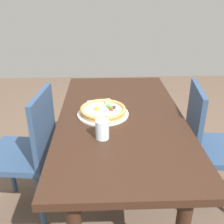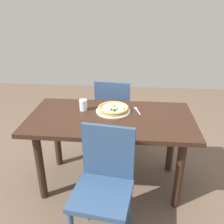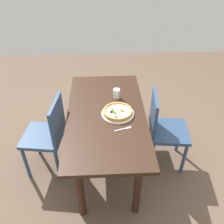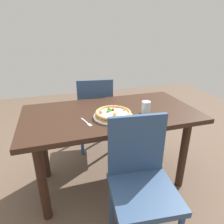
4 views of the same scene
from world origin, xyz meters
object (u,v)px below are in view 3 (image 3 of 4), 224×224
object	(u,v)px
chair_far	(163,128)
drinking_glass	(117,94)
chair_near	(48,134)
dining_table	(106,122)
plate	(118,113)
fork	(124,129)
pizza	(118,111)

from	to	relation	value
chair_far	drinking_glass	world-z (taller)	chair_far
chair_far	chair_near	bearing A→B (deg)	-82.22
dining_table	drinking_glass	xyz separation A→B (m)	(-0.27, 0.12, 0.16)
dining_table	plate	distance (m)	0.16
chair_far	drinking_glass	size ratio (longest dim) A/B	8.68
chair_far	drinking_glass	distance (m)	0.61
plate	fork	bearing A→B (deg)	11.35
chair_near	pizza	size ratio (longest dim) A/B	3.13
chair_near	plate	bearing A→B (deg)	-82.48
fork	drinking_glass	distance (m)	0.51
plate	drinking_glass	distance (m)	0.29
plate	fork	distance (m)	0.23
plate	fork	world-z (taller)	plate
pizza	drinking_glass	world-z (taller)	drinking_glass
plate	pizza	distance (m)	0.03
chair_near	drinking_glass	size ratio (longest dim) A/B	8.68
plate	drinking_glass	bearing A→B (deg)	178.87
chair_far	pizza	xyz separation A→B (m)	(0.03, -0.49, 0.27)
dining_table	chair_near	xyz separation A→B (m)	(0.01, -0.60, -0.13)
dining_table	chair_far	distance (m)	0.61
dining_table	chair_far	bearing A→B (deg)	91.62
pizza	drinking_glass	size ratio (longest dim) A/B	2.77
drinking_glass	chair_near	bearing A→B (deg)	-68.75
chair_near	pizza	distance (m)	0.76
dining_table	pizza	xyz separation A→B (m)	(0.02, 0.11, 0.14)
plate	pizza	world-z (taller)	pizza
plate	pizza	bearing A→B (deg)	-40.44
chair_near	fork	world-z (taller)	chair_near
dining_table	chair_far	size ratio (longest dim) A/B	1.63
plate	chair_far	bearing A→B (deg)	93.71
dining_table	chair_far	world-z (taller)	chair_far
drinking_glass	plate	bearing A→B (deg)	-1.13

